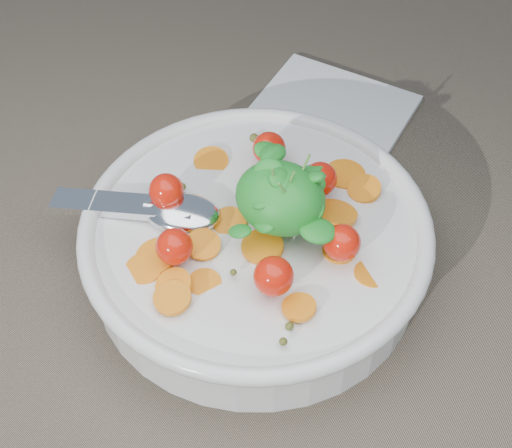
% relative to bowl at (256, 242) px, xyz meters
% --- Properties ---
extents(ground, '(6.00, 6.00, 0.00)m').
position_rel_bowl_xyz_m(ground, '(-0.01, -0.00, -0.03)').
color(ground, '#776855').
rests_on(ground, ground).
extents(bowl, '(0.30, 0.28, 0.12)m').
position_rel_bowl_xyz_m(bowl, '(0.00, 0.00, 0.00)').
color(bowl, silver).
rests_on(bowl, ground).
extents(napkin, '(0.15, 0.13, 0.01)m').
position_rel_bowl_xyz_m(napkin, '(-0.03, 0.21, -0.03)').
color(napkin, white).
rests_on(napkin, ground).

